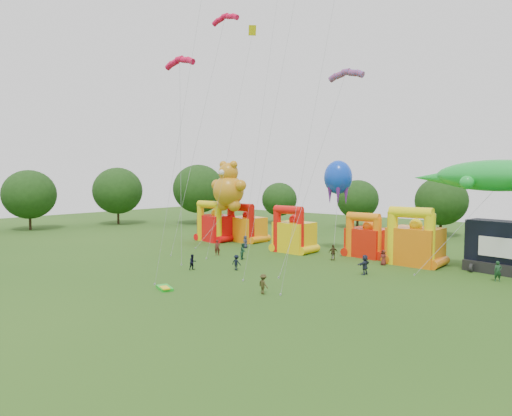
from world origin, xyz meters
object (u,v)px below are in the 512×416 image
Objects in this scene: teddy_bear_kite at (227,192)px; gecko_kite at (471,211)px; spectator_4 at (333,253)px; stage_trailer at (512,249)px; octopus_kite at (337,207)px; bouncy_castle_0 at (215,225)px; bouncy_castle_2 at (293,234)px; spectator_0 at (245,242)px.

teddy_bear_kite is 32.52m from gecko_kite.
gecko_kite is 15.23m from spectator_4.
teddy_bear_kite is 0.79× the size of gecko_kite.
octopus_kite is at bearing 179.87° from stage_trailer.
octopus_kite is at bearing 11.00° from teddy_bear_kite.
bouncy_castle_0 is 22.14m from spectator_4.
stage_trailer is 0.74× the size of octopus_kite.
bouncy_castle_2 is at bearing 179.95° from gecko_kite.
teddy_bear_kite reaches higher than spectator_0.
spectator_4 is (18.37, -1.72, -6.55)m from teddy_bear_kite.
teddy_bear_kite reaches higher than bouncy_castle_0.
stage_trailer is at bearing 2.95° from bouncy_castle_0.
teddy_bear_kite reaches higher than octopus_kite.
spectator_0 is at bearing -158.77° from octopus_kite.
bouncy_castle_0 is 0.51× the size of octopus_kite.
gecko_kite reaches higher than bouncy_castle_0.
gecko_kite is at bearing -0.05° from bouncy_castle_2.
bouncy_castle_2 is (14.95, -0.82, -0.02)m from bouncy_castle_0.
stage_trailer is 31.41m from spectator_0.
gecko_kite reaches higher than spectator_0.
stage_trailer is 18.02m from spectator_4.
teddy_bear_kite is at bearing -175.09° from stage_trailer.
stage_trailer is 4.71× the size of spectator_4.
spectator_4 is (-17.30, -4.78, -1.62)m from stage_trailer.
bouncy_castle_2 is 0.69× the size of stage_trailer.
bouncy_castle_0 is at bearing -177.05° from stage_trailer.
spectator_0 is at bearing -171.98° from stage_trailer.
octopus_kite reaches higher than stage_trailer.
teddy_bear_kite is at bearing -178.87° from bouncy_castle_2.
bouncy_castle_0 reaches higher than bouncy_castle_2.
spectator_4 is at bearing -164.56° from stage_trailer.
spectator_0 is at bearing -51.96° from spectator_4.
teddy_bear_kite is (-35.67, -3.06, 4.92)m from stage_trailer.
teddy_bear_kite reaches higher than gecko_kite.
octopus_kite is at bearing 6.04° from bouncy_castle_0.
spectator_4 is at bearing -172.26° from gecko_kite.
bouncy_castle_2 is 7.10m from spectator_0.
spectator_0 is (4.61, -1.31, -6.62)m from teddy_bear_kite.
teddy_bear_kite is at bearing 171.59° from spectator_0.
bouncy_castle_0 reaches higher than spectator_0.
bouncy_castle_2 reaches higher than stage_trailer.
octopus_kite reaches higher than gecko_kite.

